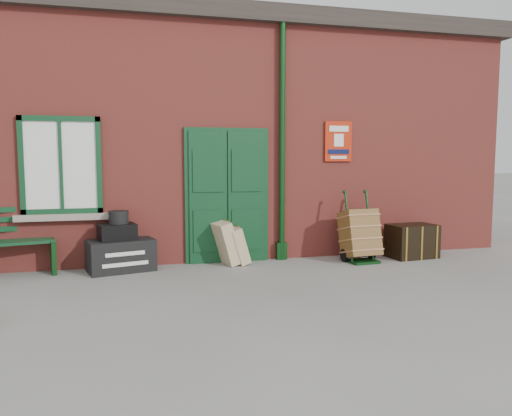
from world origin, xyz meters
name	(u,v)px	position (x,y,z in m)	size (l,w,h in m)	color
ground	(268,281)	(0.00, 0.00, 0.00)	(80.00, 80.00, 0.00)	gray
station_building	(222,138)	(0.00, 3.49, 2.16)	(10.30, 4.30, 4.36)	#AF4238
houdini_trunk	(121,255)	(-2.04, 1.20, 0.25)	(0.99, 0.55, 0.50)	black
strongbox	(117,232)	(-2.09, 1.20, 0.62)	(0.55, 0.40, 0.25)	black
hatbox	(119,217)	(-2.06, 1.23, 0.84)	(0.30, 0.30, 0.20)	black
suitcase_back	(226,243)	(-0.37, 1.25, 0.36)	(0.20, 0.50, 0.70)	tan
suitcase_front	(236,245)	(-0.19, 1.25, 0.31)	(0.18, 0.45, 0.60)	tan
porter_trolley	(360,235)	(1.90, 0.95, 0.46)	(0.62, 0.66, 1.18)	black
dark_trunk	(412,241)	(2.94, 1.02, 0.29)	(0.81, 0.53, 0.59)	black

